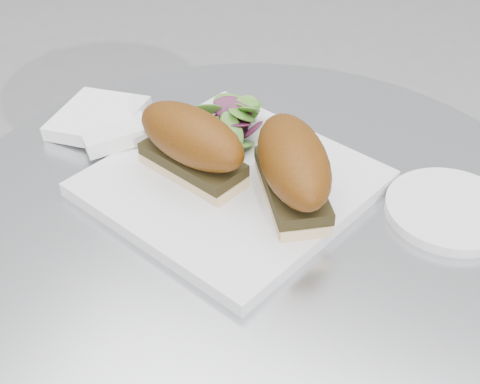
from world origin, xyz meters
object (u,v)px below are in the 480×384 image
Objects in this scene: plate at (232,183)px; saucer at (450,210)px; sandwich_left at (192,143)px; sandwich_right at (293,167)px.

saucer is at bearing 16.45° from plate.
sandwich_right is at bearing 19.47° from sandwich_left.
plate is 1.65× the size of sandwich_right.
sandwich_left is at bearing -163.23° from saucer.
sandwich_right is 0.18m from saucer.
sandwich_right is at bearing -3.10° from plate.
sandwich_left is at bearing -161.49° from plate.
plate is at bearing -130.17° from sandwich_right.
plate is at bearing 33.11° from sandwich_left.
sandwich_left is 1.13× the size of saucer.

